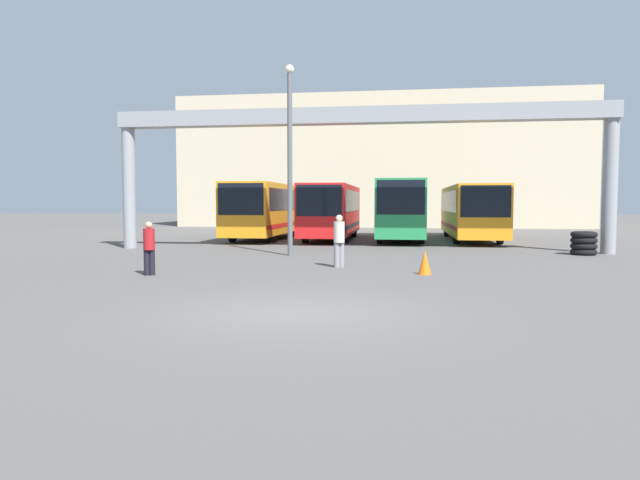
{
  "coord_description": "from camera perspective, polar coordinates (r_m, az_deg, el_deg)",
  "views": [
    {
      "loc": [
        2.06,
        -10.81,
        2.13
      ],
      "look_at": [
        -1.94,
        16.99,
        0.3
      ],
      "focal_mm": 32.0,
      "sensor_mm": 36.0,
      "label": 1
    }
  ],
  "objects": [
    {
      "name": "bus_slot_1",
      "position": [
        33.23,
        1.19,
        3.16
      ],
      "size": [
        2.51,
        10.39,
        3.13
      ],
      "color": "red",
      "rests_on": "ground"
    },
    {
      "name": "pedestrian_near_center",
      "position": [
        18.83,
        1.92,
        0.05
      ],
      "size": [
        0.36,
        0.36,
        1.74
      ],
      "rotation": [
        0.0,
        0.0,
        0.46
      ],
      "color": "gray",
      "rests_on": "ground"
    },
    {
      "name": "overhead_gantry",
      "position": [
        25.5,
        3.56,
        10.57
      ],
      "size": [
        21.82,
        0.8,
        6.3
      ],
      "color": "gray",
      "rests_on": "ground"
    },
    {
      "name": "pedestrian_mid_right",
      "position": [
        17.51,
        -16.72,
        -0.66
      ],
      "size": [
        0.33,
        0.33,
        1.59
      ],
      "rotation": [
        0.0,
        0.0,
        3.54
      ],
      "color": "black",
      "rests_on": "ground"
    },
    {
      "name": "building_backdrop",
      "position": [
        55.0,
        6.07,
        7.52
      ],
      "size": [
        35.86,
        12.0,
        11.57
      ],
      "color": "beige",
      "rests_on": "ground"
    },
    {
      "name": "bus_slot_2",
      "position": [
        33.03,
        8.08,
        3.33
      ],
      "size": [
        2.54,
        10.49,
        3.34
      ],
      "color": "#268C4C",
      "rests_on": "ground"
    },
    {
      "name": "ground_plane",
      "position": [
        11.21,
        -2.55,
        -7.24
      ],
      "size": [
        200.0,
        200.0,
        0.0
      ],
      "primitive_type": "plane",
      "color": "#514F4C"
    },
    {
      "name": "tire_stack",
      "position": [
        25.73,
        24.87,
        -0.3
      ],
      "size": [
        1.04,
        1.04,
        0.96
      ],
      "color": "black",
      "rests_on": "ground"
    },
    {
      "name": "traffic_cone",
      "position": [
        17.28,
        10.44,
        -2.21
      ],
      "size": [
        0.4,
        0.4,
        0.72
      ],
      "color": "orange",
      "rests_on": "ground"
    },
    {
      "name": "lamp_post",
      "position": [
        23.17,
        -3.03,
        8.77
      ],
      "size": [
        0.36,
        0.36,
        7.62
      ],
      "color": "#595B60",
      "rests_on": "ground"
    },
    {
      "name": "bus_slot_0",
      "position": [
        33.9,
        -5.53,
        3.25
      ],
      "size": [
        2.61,
        10.3,
        3.23
      ],
      "color": "orange",
      "rests_on": "ground"
    },
    {
      "name": "bus_slot_3",
      "position": [
        33.87,
        14.84,
        3.0
      ],
      "size": [
        2.57,
        11.72,
        3.07
      ],
      "color": "orange",
      "rests_on": "ground"
    }
  ]
}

